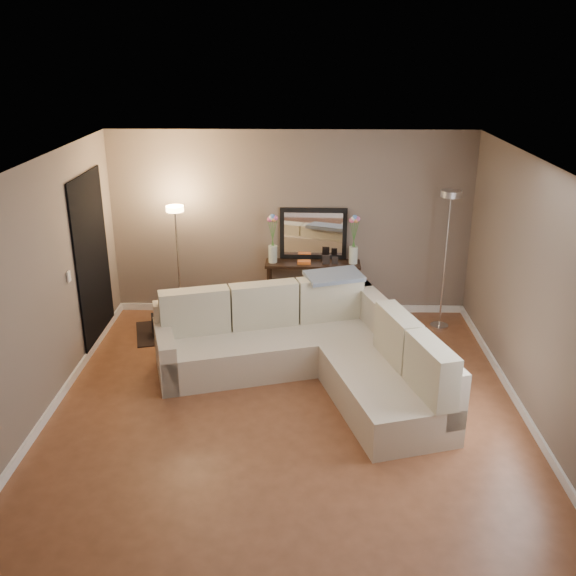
{
  "coord_description": "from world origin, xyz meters",
  "views": [
    {
      "loc": [
        0.14,
        -5.9,
        3.67
      ],
      "look_at": [
        0.0,
        0.8,
        1.1
      ],
      "focal_mm": 40.0,
      "sensor_mm": 36.0,
      "label": 1
    }
  ],
  "objects_px": {
    "sectional_sofa": "(311,349)",
    "floor_lamp_lit": "(177,242)",
    "console_table": "(307,286)",
    "floor_lamp_unlit": "(448,233)"
  },
  "relations": [
    {
      "from": "console_table",
      "to": "sectional_sofa",
      "type": "bearing_deg",
      "value": -88.55
    },
    {
      "from": "floor_lamp_unlit",
      "to": "sectional_sofa",
      "type": "bearing_deg",
      "value": -141.11
    },
    {
      "from": "console_table",
      "to": "floor_lamp_unlit",
      "type": "distance_m",
      "value": 2.06
    },
    {
      "from": "sectional_sofa",
      "to": "console_table",
      "type": "xyz_separation_m",
      "value": [
        -0.04,
        1.78,
        0.1
      ]
    },
    {
      "from": "sectional_sofa",
      "to": "floor_lamp_lit",
      "type": "height_order",
      "value": "floor_lamp_lit"
    },
    {
      "from": "floor_lamp_lit",
      "to": "floor_lamp_unlit",
      "type": "relative_size",
      "value": 0.87
    },
    {
      "from": "floor_lamp_lit",
      "to": "floor_lamp_unlit",
      "type": "height_order",
      "value": "floor_lamp_unlit"
    },
    {
      "from": "sectional_sofa",
      "to": "floor_lamp_lit",
      "type": "distance_m",
      "value": 2.51
    },
    {
      "from": "sectional_sofa",
      "to": "console_table",
      "type": "bearing_deg",
      "value": 91.45
    },
    {
      "from": "console_table",
      "to": "floor_lamp_unlit",
      "type": "height_order",
      "value": "floor_lamp_unlit"
    }
  ]
}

